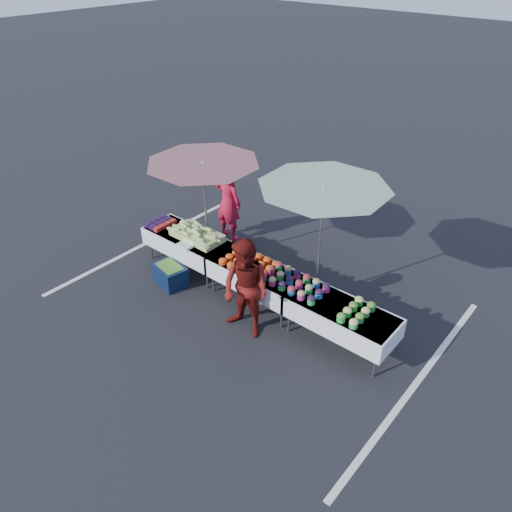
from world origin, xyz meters
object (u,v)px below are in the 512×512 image
Objects in this scene: vendor at (228,201)px; umbrella_left at (204,172)px; table_left at (187,242)px; table_center at (256,275)px; storage_bin at (170,275)px; umbrella_right at (324,197)px; table_right at (341,316)px; customer at (246,289)px.

vendor is 1.54m from umbrella_left.
table_left is 1.00× the size of table_center.
table_center is 2.63× the size of storage_bin.
table_center is at bearing -135.00° from umbrella_right.
table_right is at bearing -38.66° from umbrella_right.
umbrella_right is at bearing 141.34° from table_right.
table_left is at bearing 161.62° from customer.
table_left is at bearing 95.28° from vendor.
umbrella_left is (-3.42, 0.40, 1.44)m from table_right.
storage_bin is (-0.01, -1.05, -1.81)m from umbrella_left.
vendor is 1.01× the size of customer.
customer is (2.37, -2.15, -0.00)m from vendor.
umbrella_left reaches higher than table_center.
table_center is at bearing 119.10° from customer.
umbrella_left is 2.46m from umbrella_right.
vendor reaches higher than table_center.
table_right is at bearing -6.66° from umbrella_left.
table_right is at bearing 158.21° from vendor.
table_right is at bearing 0.00° from table_center.
customer is (0.41, -0.75, 0.31)m from table_center.
table_right is 1.61m from customer.
table_center is 1.03× the size of vendor.
table_right is 1.04× the size of customer.
table_left is 1.80m from table_center.
umbrella_left is (-2.04, 1.15, 1.13)m from customer.
storage_bin is at bearing 97.78° from vendor.
storage_bin is at bearing -90.43° from umbrella_left.
customer is at bearing -104.07° from umbrella_right.
table_left is 1.03× the size of vendor.
table_right is at bearing 28.73° from customer.
vendor is 3.07m from umbrella_right.
storage_bin is (-2.43, -1.45, -1.89)m from umbrella_right.
umbrella_left is 2.09m from storage_bin.
table_right is 2.63× the size of storage_bin.
umbrella_left is at bearing 66.36° from table_left.
umbrella_right is 4.14× the size of storage_bin.
umbrella_right is (2.42, 0.40, 0.08)m from umbrella_left.
vendor is 2.54× the size of storage_bin.
table_left is 2.63× the size of storage_bin.
umbrella_right is at bearing 41.90° from storage_bin.
storage_bin is at bearing -158.29° from table_center.
storage_bin is (-3.43, -0.65, -0.37)m from table_right.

